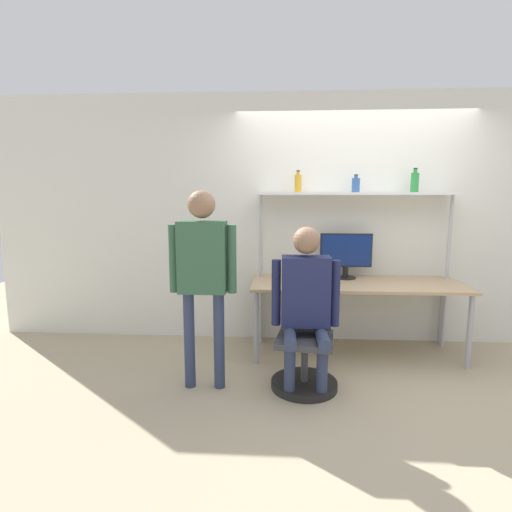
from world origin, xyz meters
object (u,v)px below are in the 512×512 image
object	(u,v)px
person_standing	(203,265)
bottle_green	(415,182)
laptop	(307,280)
person_seated	(306,296)
bottle_amber	(298,183)
monitor	(346,254)
bottle_blue	(356,185)
office_chair	(305,355)
cell_phone	(334,287)

from	to	relation	value
person_standing	bottle_green	distance (m)	2.37
laptop	person_seated	world-z (taller)	person_seated
bottle_amber	person_seated	bearing A→B (deg)	-88.13
laptop	bottle_green	distance (m)	1.51
bottle_green	laptop	bearing A→B (deg)	-159.13
monitor	laptop	xyz separation A→B (m)	(-0.43, -0.39, -0.20)
person_seated	monitor	bearing A→B (deg)	64.51
person_standing	monitor	bearing A→B (deg)	38.08
bottle_amber	bottle_blue	size ratio (longest dim) A/B	1.24
bottle_green	person_standing	bearing A→B (deg)	-152.00
bottle_blue	bottle_green	distance (m)	0.59
monitor	bottle_amber	bearing A→B (deg)	177.16
laptop	bottle_amber	distance (m)	1.03
monitor	person_standing	xyz separation A→B (m)	(-1.32, -1.04, 0.05)
office_chair	bottle_green	xyz separation A→B (m)	(1.15, 0.99, 1.48)
monitor	cell_phone	world-z (taller)	monitor
laptop	bottle_blue	xyz separation A→B (m)	(0.51, 0.42, 0.92)
cell_phone	bottle_amber	bearing A→B (deg)	123.86
person_seated	bottle_blue	world-z (taller)	bottle_blue
laptop	bottle_green	xyz separation A→B (m)	(1.10, 0.42, 0.95)
office_chair	person_seated	xyz separation A→B (m)	(-0.01, -0.05, 0.53)
person_standing	office_chair	bearing A→B (deg)	5.02
person_seated	person_standing	world-z (taller)	person_standing
cell_phone	bottle_blue	bearing A→B (deg)	62.10
cell_phone	office_chair	size ratio (longest dim) A/B	0.17
bottle_green	person_seated	bearing A→B (deg)	-138.17
cell_phone	bottle_green	xyz separation A→B (m)	(0.85, 0.50, 1.00)
monitor	bottle_amber	size ratio (longest dim) A/B	2.40
cell_phone	bottle_green	distance (m)	1.41
cell_phone	bottle_blue	world-z (taller)	bottle_blue
bottle_amber	bottle_green	size ratio (longest dim) A/B	0.92
bottle_blue	bottle_green	size ratio (longest dim) A/B	0.74
bottle_amber	bottle_green	xyz separation A→B (m)	(1.19, 0.00, 0.01)
person_standing	bottle_blue	bearing A→B (deg)	37.08
cell_phone	person_seated	size ratio (longest dim) A/B	0.11
laptop	bottle_green	size ratio (longest dim) A/B	1.21
laptop	cell_phone	size ratio (longest dim) A/B	1.99
bottle_amber	bottle_green	distance (m)	1.19
bottle_amber	monitor	bearing A→B (deg)	-2.84
office_chair	bottle_blue	world-z (taller)	bottle_blue
bottle_amber	person_standing	bearing A→B (deg)	-127.30
laptop	cell_phone	bearing A→B (deg)	-17.35
cell_phone	office_chair	distance (m)	0.75
cell_phone	bottle_amber	world-z (taller)	bottle_amber
laptop	bottle_green	world-z (taller)	bottle_green
office_chair	bottle_green	distance (m)	2.12
cell_phone	bottle_amber	distance (m)	1.16
person_standing	bottle_amber	size ratio (longest dim) A/B	7.33
cell_phone	person_standing	xyz separation A→B (m)	(-1.14, -0.57, 0.31)
office_chair	laptop	bearing A→B (deg)	85.24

